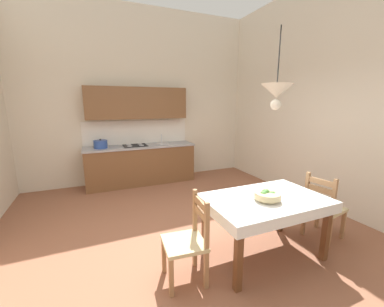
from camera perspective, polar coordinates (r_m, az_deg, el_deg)
ground_plane at (r=3.56m, az=-0.40°, el=-20.29°), size 5.87×6.51×0.10m
wall_back at (r=5.90m, az=-12.17°, el=13.08°), size 5.87×0.12×3.98m
wall_right at (r=4.76m, az=31.82°, el=11.93°), size 0.12×6.51×3.98m
kitchen_cabinetry at (r=5.64m, az=-12.38°, el=1.54°), size 2.46×0.63×2.20m
dining_table at (r=3.04m, az=17.12°, el=-12.33°), size 1.41×0.91×0.75m
dining_chair_window_side at (r=3.80m, az=28.94°, el=-11.34°), size 0.49×0.49×0.93m
dining_chair_tv_side at (r=2.63m, az=-1.01°, el=-20.30°), size 0.46×0.46×0.93m
fruit_bowl at (r=2.90m, az=17.58°, el=-9.53°), size 0.30×0.30×0.12m
pendant_lamp at (r=2.62m, az=19.60°, el=13.78°), size 0.32×0.32×0.80m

